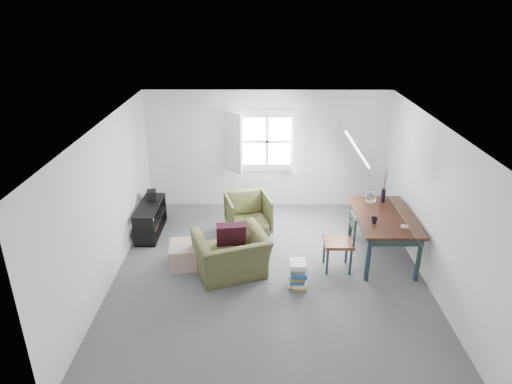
{
  "coord_description": "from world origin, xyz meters",
  "views": [
    {
      "loc": [
        -0.17,
        -6.33,
        4.19
      ],
      "look_at": [
        -0.21,
        0.6,
        1.22
      ],
      "focal_mm": 32.0,
      "sensor_mm": 36.0,
      "label": 1
    }
  ],
  "objects_px": {
    "armchair_near": "(231,273)",
    "media_shelf": "(150,221)",
    "dining_chair_far": "(377,216)",
    "dining_chair_near": "(341,241)",
    "ottoman": "(187,254)",
    "magazine_stack": "(298,274)",
    "armchair_far": "(248,231)",
    "dining_table": "(384,221)"
  },
  "relations": [
    {
      "from": "armchair_near",
      "to": "dining_table",
      "type": "xyz_separation_m",
      "value": [
        2.57,
        0.55,
        0.7
      ]
    },
    {
      "from": "ottoman",
      "to": "magazine_stack",
      "type": "relative_size",
      "value": 1.33
    },
    {
      "from": "dining_table",
      "to": "magazine_stack",
      "type": "height_order",
      "value": "dining_table"
    },
    {
      "from": "dining_chair_near",
      "to": "media_shelf",
      "type": "bearing_deg",
      "value": -94.63
    },
    {
      "from": "armchair_near",
      "to": "dining_chair_far",
      "type": "distance_m",
      "value": 3.0
    },
    {
      "from": "dining_chair_near",
      "to": "media_shelf",
      "type": "distance_m",
      "value": 3.63
    },
    {
      "from": "dining_chair_near",
      "to": "magazine_stack",
      "type": "xyz_separation_m",
      "value": [
        -0.73,
        -0.52,
        -0.3
      ]
    },
    {
      "from": "armchair_far",
      "to": "dining_chair_near",
      "type": "distance_m",
      "value": 2.09
    },
    {
      "from": "dining_chair_near",
      "to": "media_shelf",
      "type": "xyz_separation_m",
      "value": [
        -3.41,
        1.2,
        -0.25
      ]
    },
    {
      "from": "magazine_stack",
      "to": "dining_chair_near",
      "type": "bearing_deg",
      "value": 35.42
    },
    {
      "from": "dining_chair_far",
      "to": "media_shelf",
      "type": "xyz_separation_m",
      "value": [
        -4.28,
        0.05,
        -0.15
      ]
    },
    {
      "from": "armchair_far",
      "to": "ottoman",
      "type": "distance_m",
      "value": 1.58
    },
    {
      "from": "media_shelf",
      "to": "ottoman",
      "type": "bearing_deg",
      "value": -47.78
    },
    {
      "from": "dining_table",
      "to": "armchair_near",
      "type": "bearing_deg",
      "value": -163.46
    },
    {
      "from": "dining_chair_far",
      "to": "armchair_near",
      "type": "bearing_deg",
      "value": 26.64
    },
    {
      "from": "media_shelf",
      "to": "dining_table",
      "type": "bearing_deg",
      "value": -7.1
    },
    {
      "from": "armchair_far",
      "to": "armchair_near",
      "type": "bearing_deg",
      "value": -114.16
    },
    {
      "from": "dining_chair_far",
      "to": "dining_chair_near",
      "type": "bearing_deg",
      "value": 53.19
    },
    {
      "from": "dining_table",
      "to": "media_shelf",
      "type": "distance_m",
      "value": 4.29
    },
    {
      "from": "media_shelf",
      "to": "magazine_stack",
      "type": "distance_m",
      "value": 3.19
    },
    {
      "from": "armchair_near",
      "to": "ottoman",
      "type": "distance_m",
      "value": 0.83
    },
    {
      "from": "armchair_far",
      "to": "dining_table",
      "type": "relative_size",
      "value": 0.5
    },
    {
      "from": "ottoman",
      "to": "dining_chair_near",
      "type": "relative_size",
      "value": 0.57
    },
    {
      "from": "ottoman",
      "to": "media_shelf",
      "type": "xyz_separation_m",
      "value": [
        -0.86,
        1.09,
        0.08
      ]
    },
    {
      "from": "dining_chair_far",
      "to": "dining_chair_near",
      "type": "distance_m",
      "value": 1.45
    },
    {
      "from": "armchair_near",
      "to": "magazine_stack",
      "type": "relative_size",
      "value": 2.6
    },
    {
      "from": "dining_chair_far",
      "to": "media_shelf",
      "type": "bearing_deg",
      "value": -0.4
    },
    {
      "from": "armchair_near",
      "to": "armchair_far",
      "type": "distance_m",
      "value": 1.5
    },
    {
      "from": "dining_table",
      "to": "dining_chair_near",
      "type": "bearing_deg",
      "value": -149.53
    },
    {
      "from": "armchair_far",
      "to": "dining_chair_near",
      "type": "relative_size",
      "value": 0.82
    },
    {
      "from": "dining_table",
      "to": "media_shelf",
      "type": "height_order",
      "value": "dining_table"
    },
    {
      "from": "dining_chair_near",
      "to": "dining_chair_far",
      "type": "bearing_deg",
      "value": 157.69
    },
    {
      "from": "ottoman",
      "to": "media_shelf",
      "type": "bearing_deg",
      "value": 128.22
    },
    {
      "from": "dining_table",
      "to": "dining_chair_far",
      "type": "height_order",
      "value": "dining_table"
    },
    {
      "from": "dining_chair_far",
      "to": "dining_chair_near",
      "type": "height_order",
      "value": "dining_chair_near"
    },
    {
      "from": "armchair_near",
      "to": "ottoman",
      "type": "height_order",
      "value": "ottoman"
    },
    {
      "from": "dining_table",
      "to": "armchair_far",
      "type": "bearing_deg",
      "value": 162.73
    },
    {
      "from": "ottoman",
      "to": "armchair_far",
      "type": "bearing_deg",
      "value": 49.83
    },
    {
      "from": "ottoman",
      "to": "dining_chair_near",
      "type": "distance_m",
      "value": 2.58
    },
    {
      "from": "armchair_far",
      "to": "media_shelf",
      "type": "bearing_deg",
      "value": 168.65
    },
    {
      "from": "armchair_far",
      "to": "dining_chair_near",
      "type": "height_order",
      "value": "dining_chair_near"
    },
    {
      "from": "armchair_near",
      "to": "media_shelf",
      "type": "bearing_deg",
      "value": -60.78
    }
  ]
}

